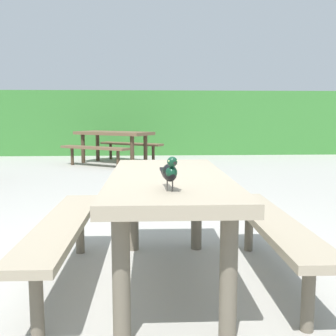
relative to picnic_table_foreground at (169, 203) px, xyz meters
name	(u,v)px	position (x,y,z in m)	size (l,w,h in m)	color
ground_plane	(136,271)	(-0.23, 0.22, -0.56)	(60.00, 60.00, 0.00)	#A3A099
hedge_wall	(143,122)	(-0.23, 9.78, 0.34)	(28.00, 2.26, 1.79)	#387A33
picnic_table_foreground	(169,203)	(0.00, 0.00, 0.00)	(1.70, 1.81, 0.74)	gray
bird_grackle	(170,172)	(-0.02, -0.57, 0.29)	(0.09, 0.29, 0.18)	black
picnic_table_mid_left	(114,140)	(-0.90, 6.85, 0.00)	(2.35, 2.34, 0.74)	brown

